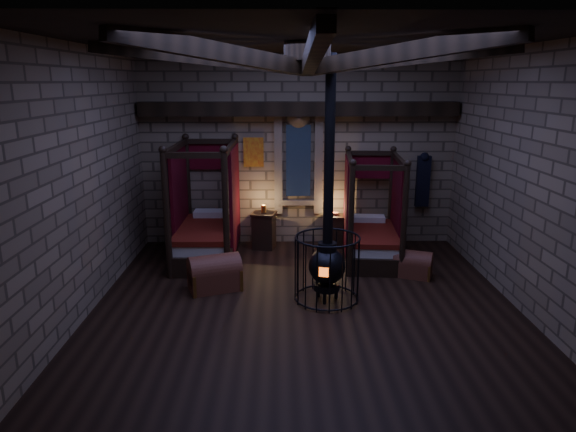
{
  "coord_description": "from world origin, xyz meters",
  "views": [
    {
      "loc": [
        -0.41,
        -7.94,
        3.64
      ],
      "look_at": [
        -0.28,
        0.6,
        1.38
      ],
      "focal_mm": 32.0,
      "sensor_mm": 36.0,
      "label": 1
    }
  ],
  "objects_px": {
    "bed_right": "(371,234)",
    "trunk_right": "(413,265)",
    "bed_left": "(207,230)",
    "stove": "(327,263)",
    "trunk_left": "(215,274)"
  },
  "relations": [
    {
      "from": "trunk_right",
      "to": "stove",
      "type": "bearing_deg",
      "value": -126.49
    },
    {
      "from": "trunk_left",
      "to": "bed_right",
      "type": "bearing_deg",
      "value": 7.45
    },
    {
      "from": "bed_right",
      "to": "trunk_right",
      "type": "distance_m",
      "value": 1.24
    },
    {
      "from": "bed_right",
      "to": "trunk_right",
      "type": "bearing_deg",
      "value": -53.34
    },
    {
      "from": "bed_right",
      "to": "stove",
      "type": "relative_size",
      "value": 0.53
    },
    {
      "from": "bed_left",
      "to": "trunk_left",
      "type": "height_order",
      "value": "bed_left"
    },
    {
      "from": "trunk_left",
      "to": "stove",
      "type": "xyz_separation_m",
      "value": [
        1.96,
        -0.49,
        0.37
      ]
    },
    {
      "from": "trunk_left",
      "to": "stove",
      "type": "distance_m",
      "value": 2.06
    },
    {
      "from": "bed_right",
      "to": "trunk_right",
      "type": "xyz_separation_m",
      "value": [
        0.63,
        -1.02,
        -0.3
      ]
    },
    {
      "from": "bed_left",
      "to": "stove",
      "type": "distance_m",
      "value": 3.23
    },
    {
      "from": "trunk_right",
      "to": "trunk_left",
      "type": "bearing_deg",
      "value": -149.21
    },
    {
      "from": "bed_left",
      "to": "stove",
      "type": "xyz_separation_m",
      "value": [
        2.33,
        -2.23,
        0.07
      ]
    },
    {
      "from": "trunk_right",
      "to": "bed_left",
      "type": "bearing_deg",
      "value": -173.94
    },
    {
      "from": "bed_right",
      "to": "trunk_left",
      "type": "bearing_deg",
      "value": -147.53
    },
    {
      "from": "bed_left",
      "to": "bed_right",
      "type": "relative_size",
      "value": 1.11
    }
  ]
}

